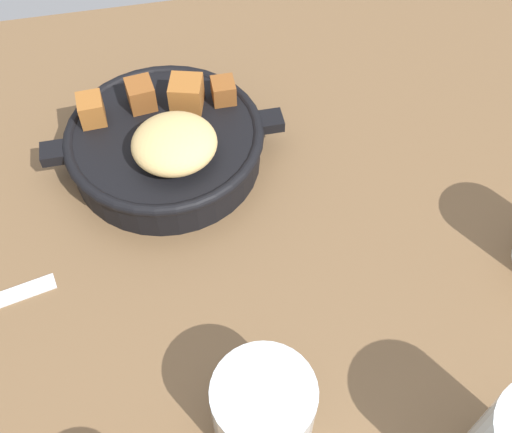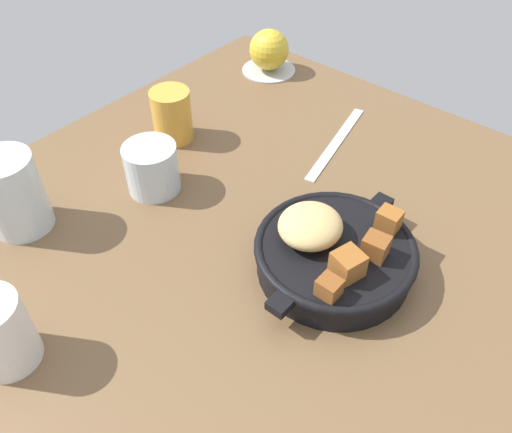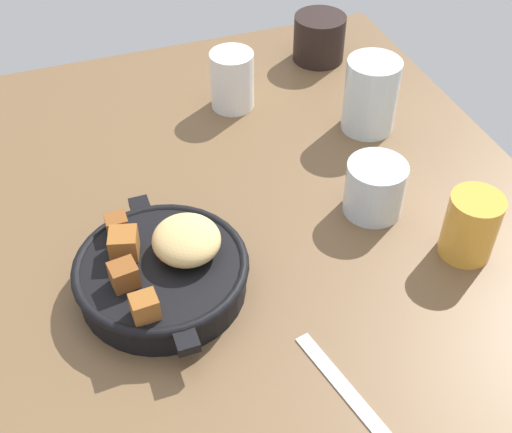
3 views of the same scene
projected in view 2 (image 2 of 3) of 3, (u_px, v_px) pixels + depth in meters
ground_plane at (228, 251)px, 69.72cm from camera, size 98.43×80.39×2.40cm
cast_iron_skillet at (333, 252)px, 64.00cm from camera, size 24.37×20.13×7.92cm
saucer_plate at (269, 69)px, 102.79cm from camera, size 10.53×10.53×0.60cm
red_apple at (269, 50)px, 99.92cm from camera, size 7.68×7.68×7.68cm
butter_knife at (336, 142)px, 85.34cm from camera, size 22.10×6.40×0.36cm
water_glass_short at (152, 168)px, 74.88cm from camera, size 7.77×7.77×7.30cm
water_glass_tall at (13, 194)px, 67.88cm from camera, size 7.90×7.90×11.22cm
juice_glass_amber at (172, 115)px, 83.68cm from camera, size 6.45×6.45×8.57cm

